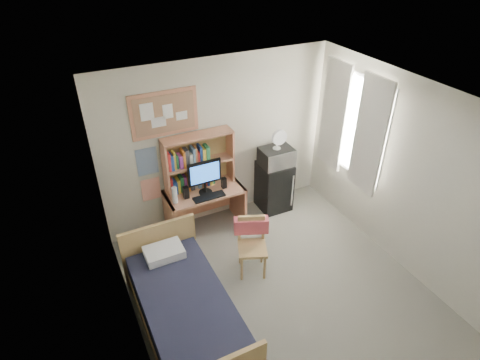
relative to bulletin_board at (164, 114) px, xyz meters
name	(u,v)px	position (x,y,z in m)	size (l,w,h in m)	color
floor	(286,300)	(0.78, -2.08, -1.93)	(3.60, 4.20, 0.02)	gray
ceiling	(303,112)	(0.78, -2.08, 0.68)	(3.60, 4.20, 0.02)	white
wall_back	(218,142)	(0.78, 0.02, -0.62)	(3.60, 0.04, 2.60)	beige
wall_left	(132,273)	(-1.02, -2.08, -0.62)	(0.04, 4.20, 2.60)	beige
wall_right	(413,182)	(2.58, -2.08, -0.62)	(0.04, 4.20, 2.60)	beige
window_unit	(352,125)	(2.53, -0.88, -0.32)	(0.10, 1.40, 1.70)	white
curtain_left	(369,137)	(2.50, -1.28, -0.32)	(0.04, 0.55, 1.70)	silver
curtain_right	(334,116)	(2.50, -0.48, -0.32)	(0.04, 0.55, 1.70)	silver
bulletin_board	(164,114)	(0.00, 0.00, 0.00)	(0.94, 0.03, 0.64)	#A47856
poster_wave	(147,162)	(-0.32, 0.01, -0.67)	(0.30, 0.01, 0.42)	#245492
poster_japan	(151,189)	(-0.32, 0.01, -1.14)	(0.28, 0.01, 0.36)	#F3512A
desk	(205,210)	(0.40, -0.29, -1.56)	(1.16, 0.58, 0.72)	tan
desk_chair	(252,248)	(0.62, -1.43, -1.50)	(0.42, 0.42, 0.83)	tan
mini_fridge	(274,186)	(1.64, -0.25, -1.50)	(0.49, 0.49, 0.84)	black
bed	(186,313)	(-0.50, -1.92, -1.66)	(0.96, 1.92, 0.53)	black
hutch	(199,161)	(0.40, -0.14, -0.77)	(1.04, 0.27, 0.85)	tan
monitor	(205,177)	(0.40, -0.35, -0.93)	(0.50, 0.04, 0.54)	black
keyboard	(209,197)	(0.40, -0.49, -1.18)	(0.47, 0.15, 0.02)	black
speaker_left	(186,193)	(0.10, -0.35, -1.10)	(0.08, 0.08, 0.18)	black
speaker_right	(224,183)	(0.70, -0.35, -1.11)	(0.07, 0.07, 0.17)	black
water_bottle	(175,195)	(-0.08, -0.40, -1.07)	(0.07, 0.07, 0.25)	white
hoodie	(251,225)	(0.70, -1.24, -1.27)	(0.47, 0.14, 0.22)	#D4505A
microwave	(276,157)	(1.64, -0.27, -0.94)	(0.50, 0.38, 0.29)	silver
desk_fan	(277,140)	(1.64, -0.27, -0.64)	(0.24, 0.24, 0.30)	white
pillow	(164,252)	(-0.50, -1.17, -1.33)	(0.48, 0.33, 0.11)	white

